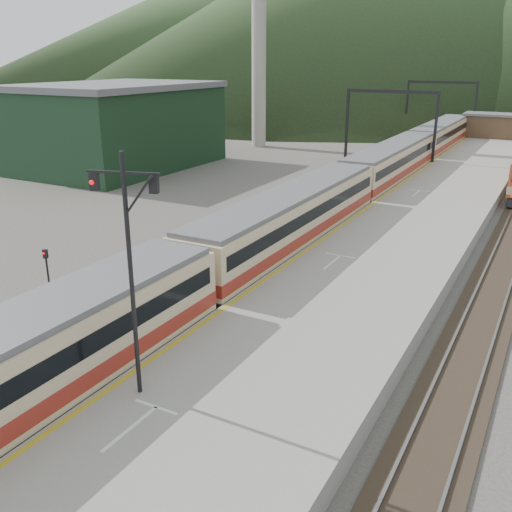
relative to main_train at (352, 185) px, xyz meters
The scene contains 13 objects.
track_main 4.77m from the main_train, 90.00° to the left, with size 2.60×200.00×0.23m.
track_far 6.91m from the main_train, 139.23° to the left, with size 2.60×200.00×0.23m.
platform 6.27m from the main_train, 22.42° to the left, with size 8.00×100.00×1.00m, color gray.
gantry_near 19.83m from the main_train, 98.40° to the left, with size 9.55×0.25×8.00m.
gantry_far 44.54m from the main_train, 93.68° to the left, with size 9.55×0.25×8.00m.
warehouse 28.79m from the main_train, 167.30° to the left, with size 14.50×20.50×8.60m.
smokestack 36.64m from the main_train, 129.90° to the left, with size 1.80×1.80×30.00m, color #9E998E.
station_shed 42.68m from the main_train, 82.46° to the left, with size 9.40×4.40×3.10m.
hill_d 238.30m from the main_train, 120.43° to the left, with size 200.00×200.00×55.00m, color #2F4926.
main_train is the anchor object (origin of this frame).
signal_mast 28.40m from the main_train, 84.29° to the right, with size 2.13×0.75×7.68m.
short_signal_b 4.38m from the main_train, 117.78° to the right, with size 0.26×0.21×2.27m.
short_signal_c 23.37m from the main_train, 109.90° to the right, with size 0.25×0.21×2.27m.
Camera 1 is at (13.60, -4.47, 11.15)m, focal length 40.00 mm.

